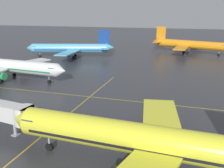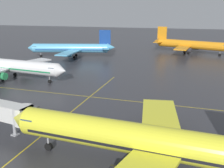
# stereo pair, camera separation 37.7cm
# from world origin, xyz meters

# --- Properties ---
(airliner_front_gate) EXTENTS (41.01, 35.39, 12.76)m
(airliner_front_gate) POSITION_xyz_m (18.23, 6.34, 4.36)
(airliner_front_gate) COLOR yellow
(airliner_front_gate) RESTS_ON ground
(airliner_second_row) EXTENTS (38.74, 33.31, 12.04)m
(airliner_second_row) POSITION_xyz_m (-29.64, 41.03, 4.11)
(airliner_second_row) COLOR white
(airliner_second_row) RESTS_ON ground
(airliner_third_row) EXTENTS (39.12, 33.35, 12.35)m
(airliner_third_row) POSITION_xyz_m (-28.85, 80.90, 4.22)
(airliner_third_row) COLOR #5BB7E5
(airliner_third_row) RESTS_ON ground
(airliner_far_left_stand) EXTENTS (39.42, 33.69, 12.54)m
(airliner_far_left_stand) POSITION_xyz_m (21.94, 109.77, 4.28)
(airliner_far_left_stand) COLOR orange
(airliner_far_left_stand) RESTS_ON ground
(taxiway_markings) EXTENTS (112.20, 75.10, 0.01)m
(taxiway_markings) POSITION_xyz_m (0.00, 15.07, 0.00)
(taxiway_markings) COLOR yellow
(taxiway_markings) RESTS_ON ground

